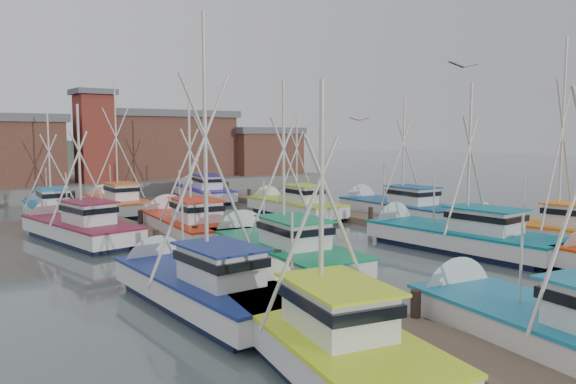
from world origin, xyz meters
TOP-DOWN VIEW (x-y plane):
  - ground at (0.00, 0.00)m, footprint 260.00×260.00m
  - dock_left at (-7.00, 4.04)m, footprint 2.30×46.00m
  - dock_right at (7.00, 4.04)m, footprint 2.30×46.00m
  - quay at (0.00, 37.00)m, footprint 44.00×16.00m
  - shed_center at (6.00, 37.00)m, footprint 14.84×9.54m
  - shed_right at (17.00, 34.00)m, footprint 8.48×6.36m
  - lookout_tower at (-2.00, 33.00)m, footprint 3.60×3.60m
  - boat_0 at (-4.66, -12.35)m, footprint 4.38×9.85m
  - boat_2 at (-9.57, -8.49)m, footprint 4.61×9.53m
  - boat_4 at (-4.51, 0.25)m, footprint 4.22×10.17m
  - boat_5 at (4.32, -2.37)m, footprint 3.82×10.41m
  - boat_6 at (-9.99, -3.05)m, footprint 4.17×9.22m
  - boat_7 at (9.18, -4.28)m, footprint 4.46×9.62m
  - boat_8 at (-4.60, 8.81)m, footprint 4.35×10.33m
  - boat_9 at (4.80, 11.66)m, footprint 3.30×9.16m
  - boat_10 at (-9.97, 11.08)m, footprint 4.19×9.65m
  - boat_11 at (9.96, 6.77)m, footprint 3.81×10.09m
  - boat_12 at (-4.61, 20.38)m, footprint 3.99×8.81m
  - boat_13 at (4.18, 23.75)m, footprint 4.61×9.85m
  - boat_14 at (-9.37, 19.23)m, footprint 3.18×8.40m
  - gull_near at (-0.83, -6.53)m, footprint 1.55×0.62m
  - gull_far at (4.96, 5.03)m, footprint 1.55×0.62m

SIDE VIEW (x-z plane):
  - ground at x=0.00m, z-range 0.00..0.00m
  - dock_left at x=-7.00m, z-range -0.54..0.96m
  - dock_right at x=7.00m, z-range -0.54..0.96m
  - quay at x=0.00m, z-range 0.00..1.20m
  - boat_9 at x=4.80m, z-range -3.35..4.71m
  - boat_8 at x=-4.60m, z-range -3.48..4.84m
  - boat_2 at x=-9.57m, z-range -3.21..4.57m
  - boat_14 at x=-9.37m, z-range -3.15..4.51m
  - boat_10 at x=-9.97m, z-range -3.34..4.70m
  - boat_4 at x=-4.51m, z-range -3.75..5.11m
  - boat_5 at x=4.32m, z-range -3.86..5.22m
  - boat_0 at x=-4.66m, z-range -3.98..5.35m
  - boat_11 at x=9.96m, z-range -3.90..5.27m
  - boat_13 at x=4.18m, z-range -4.20..5.57m
  - boat_12 at x=-4.61m, z-range -4.37..5.75m
  - boat_6 at x=-9.99m, z-range -4.44..5.82m
  - boat_7 at x=9.18m, z-range -4.96..6.34m
  - shed_right at x=17.00m, z-range 1.24..6.44m
  - shed_center at x=6.00m, z-range 1.24..8.14m
  - lookout_tower at x=-2.00m, z-range 1.30..9.80m
  - gull_far at x=4.96m, z-range 6.42..6.66m
  - gull_near at x=-0.83m, z-range 8.04..8.29m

